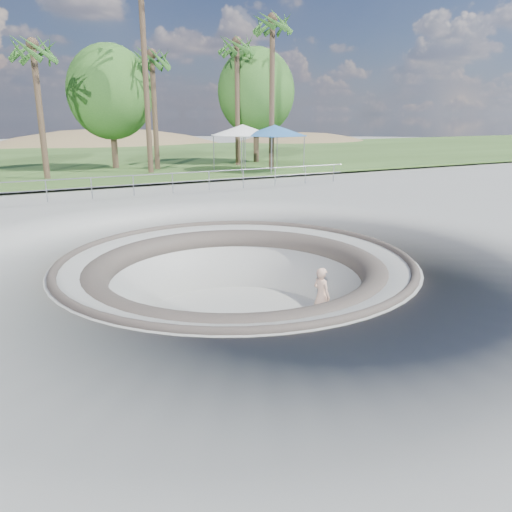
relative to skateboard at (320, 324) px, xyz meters
name	(u,v)px	position (x,y,z in m)	size (l,w,h in m)	color
ground	(236,259)	(-1.99, 1.51, 1.83)	(180.00, 180.00, 0.00)	gray
skate_bowl	(237,318)	(-1.99, 1.51, 0.00)	(14.00, 14.00, 4.10)	gray
grass_strip	(72,160)	(-1.99, 35.51, 2.05)	(180.00, 36.00, 0.12)	#375522
distant_hills	(83,200)	(1.78, 58.68, -5.19)	(103.20, 45.00, 28.60)	olive
safety_railing	(134,185)	(-1.99, 13.51, 2.52)	(25.00, 0.06, 1.03)	gray
skateboard	(320,324)	(0.00, 0.00, 0.00)	(0.86, 0.33, 0.09)	#97683C
skater	(321,296)	(0.00, 0.00, 0.87)	(0.62, 0.41, 1.70)	beige
canopy_white	(243,130)	(7.65, 21.16, 4.83)	(5.86, 5.86, 3.10)	gray
canopy_blue	(275,131)	(9.28, 19.51, 4.82)	(6.03, 6.03, 3.09)	gray
palm_b	(33,52)	(-5.23, 21.95, 9.31)	(2.60, 2.60, 8.56)	brown
palm_d	(152,61)	(2.37, 24.34, 9.37)	(2.60, 2.60, 8.63)	brown
palm_e	(272,28)	(9.52, 20.37, 11.38)	(2.60, 2.60, 10.80)	brown
palm_f	(237,49)	(8.70, 24.24, 10.44)	(2.60, 2.60, 9.78)	brown
bushy_tree_mid	(110,92)	(-0.13, 26.50, 7.38)	(6.01, 5.46, 8.66)	brown
bushy_tree_right	(256,92)	(11.23, 26.09, 7.59)	(6.24, 5.68, 9.01)	brown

